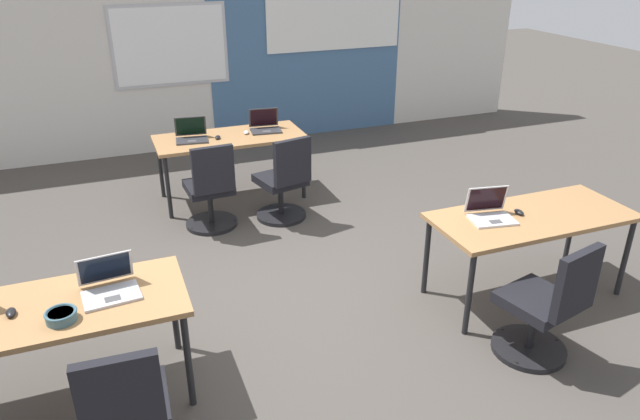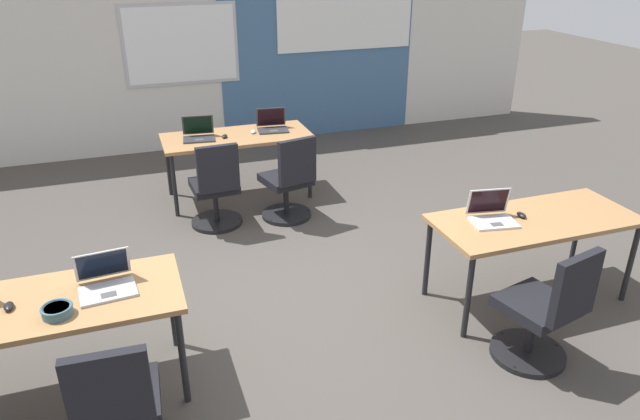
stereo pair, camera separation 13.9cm
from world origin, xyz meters
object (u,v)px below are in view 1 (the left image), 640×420
(desk_near_left, at_px, (48,316))
(laptop_near_right_inner, at_px, (490,212))
(chair_far_left, at_px, (211,194))
(mouse_near_left_end, at_px, (11,313))
(desk_near_right, at_px, (532,222))
(desk_far_center, at_px, (230,141))
(laptop_near_left_inner, at_px, (109,286))
(mouse_far_right, at_px, (246,132))
(chair_far_right, at_px, (284,186))
(laptop_far_left, at_px, (191,135))
(mouse_far_left, at_px, (218,137))
(chair_near_right_inner, at_px, (545,311))
(snack_bowl, at_px, (61,315))
(laptop_far_right, at_px, (265,126))
(mouse_near_right_inner, at_px, (519,212))

(desk_near_left, distance_m, laptop_near_right_inner, 3.15)
(chair_far_left, bearing_deg, mouse_near_left_end, 50.55)
(desk_near_right, distance_m, desk_far_center, 3.30)
(laptop_near_left_inner, bearing_deg, mouse_far_right, 54.98)
(mouse_far_right, height_order, chair_far_right, chair_far_right)
(mouse_near_left_end, xyz_separation_m, chair_far_right, (2.30, 2.05, -0.36))
(mouse_far_right, distance_m, chair_far_right, 0.87)
(laptop_far_left, height_order, mouse_far_left, laptop_far_left)
(laptop_far_left, relative_size, chair_near_right_inner, 0.39)
(desk_far_center, relative_size, mouse_far_right, 14.16)
(desk_near_right, xyz_separation_m, chair_near_right_inner, (-0.41, -0.70, -0.28))
(mouse_far_left, height_order, chair_far_left, chair_far_left)
(laptop_far_left, height_order, chair_far_left, laptop_far_left)
(mouse_far_left, height_order, snack_bowl, snack_bowl)
(mouse_far_left, relative_size, snack_bowl, 0.64)
(chair_near_right_inner, bearing_deg, mouse_far_left, -80.30)
(desk_far_center, relative_size, mouse_near_left_end, 15.57)
(desk_far_center, bearing_deg, mouse_far_left, -163.63)
(mouse_far_right, relative_size, laptop_near_left_inner, 0.32)
(chair_far_right, bearing_deg, desk_near_right, 111.27)
(desk_far_center, distance_m, laptop_near_left_inner, 3.10)
(mouse_far_left, bearing_deg, chair_far_right, -54.90)
(laptop_far_right, distance_m, chair_far_right, 0.91)
(mouse_far_left, bearing_deg, mouse_near_right_inner, -56.48)
(desk_near_right, bearing_deg, laptop_near_right_inner, 169.12)
(mouse_near_left_end, height_order, mouse_near_right_inner, same)
(mouse_near_left_end, xyz_separation_m, chair_far_left, (1.56, 2.12, -0.36))
(desk_far_center, bearing_deg, snack_bowl, -119.19)
(laptop_far_right, height_order, mouse_far_left, laptop_far_right)
(desk_near_left, xyz_separation_m, laptop_far_left, (1.34, 2.82, 0.11))
(chair_far_right, distance_m, mouse_near_right_inner, 2.40)
(mouse_near_right_inner, bearing_deg, laptop_near_left_inner, -179.62)
(laptop_far_left, relative_size, chair_far_left, 0.39)
(chair_far_right, bearing_deg, desk_near_left, 31.13)
(mouse_near_left_end, xyz_separation_m, snack_bowl, (0.27, -0.16, 0.02))
(chair_far_right, distance_m, laptop_far_left, 1.16)
(mouse_near_left_end, bearing_deg, chair_far_left, 53.67)
(mouse_far_left, distance_m, chair_near_right_inner, 3.78)
(mouse_near_left_end, bearing_deg, chair_near_right_inner, -12.01)
(mouse_near_left_end, xyz_separation_m, mouse_near_right_inner, (3.59, 0.06, 0.00))
(desk_near_left, xyz_separation_m, mouse_far_left, (1.61, 2.76, 0.08))
(desk_far_center, xyz_separation_m, mouse_near_right_inner, (1.65, -2.75, 0.08))
(mouse_near_left_end, bearing_deg, laptop_far_right, 50.70)
(laptop_near_right_inner, height_order, chair_near_right_inner, laptop_near_right_inner)
(mouse_near_left_end, xyz_separation_m, chair_near_right_inner, (3.27, -0.70, -0.36))
(laptop_far_left, bearing_deg, laptop_near_right_inner, -49.64)
(chair_far_right, height_order, laptop_far_left, laptop_far_left)
(laptop_near_right_inner, bearing_deg, laptop_near_left_inner, -169.25)
(snack_bowl, bearing_deg, mouse_far_right, 58.26)
(chair_far_right, height_order, laptop_near_left_inner, laptop_near_left_inner)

